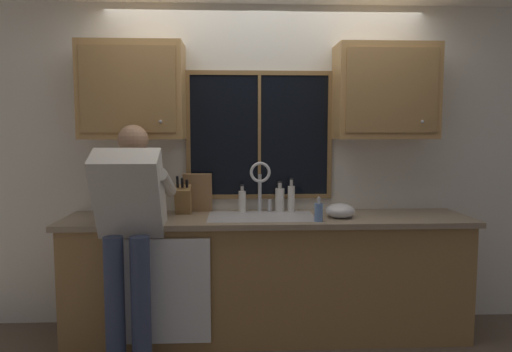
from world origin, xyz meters
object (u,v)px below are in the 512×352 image
(mixing_bowl, at_px, (340,211))
(bottle_amber_small, at_px, (242,201))
(cutting_board, at_px, (198,193))
(bottle_green_glass, at_px, (291,198))
(knife_block, at_px, (183,200))
(bottle_tall_clear, at_px, (280,199))
(soap_dispenser, at_px, (319,212))
(person_standing, at_px, (130,219))

(mixing_bowl, relative_size, bottle_amber_small, 0.99)
(cutting_board, xyz_separation_m, bottle_green_glass, (0.74, -0.04, -0.04))
(knife_block, distance_m, bottle_green_glass, 0.85)
(mixing_bowl, xyz_separation_m, bottle_green_glass, (-0.34, 0.24, 0.06))
(mixing_bowl, bearing_deg, bottle_green_glass, 144.27)
(knife_block, height_order, bottle_tall_clear, knife_block)
(soap_dispenser, bearing_deg, bottle_green_glass, 111.17)
(person_standing, xyz_separation_m, bottle_green_glass, (1.15, 0.52, 0.06))
(mixing_bowl, bearing_deg, person_standing, -169.38)
(knife_block, bearing_deg, bottle_tall_clear, 5.68)
(cutting_board, xyz_separation_m, soap_dispenser, (0.89, -0.42, -0.09))
(knife_block, xyz_separation_m, bottle_green_glass, (0.85, 0.04, 0.00))
(mixing_bowl, relative_size, bottle_green_glass, 0.81)
(mixing_bowl, xyz_separation_m, bottle_amber_small, (-0.72, 0.26, 0.04))
(mixing_bowl, relative_size, bottle_tall_clear, 0.89)
(mixing_bowl, height_order, bottle_tall_clear, bottle_tall_clear)
(knife_block, distance_m, soap_dispenser, 1.05)
(mixing_bowl, xyz_separation_m, bottle_tall_clear, (-0.42, 0.28, 0.05))
(soap_dispenser, bearing_deg, bottle_amber_small, 142.94)
(knife_block, relative_size, cutting_board, 1.02)
(bottle_amber_small, bearing_deg, bottle_tall_clear, 2.68)
(cutting_board, relative_size, bottle_green_glass, 1.16)
(bottle_green_glass, bearing_deg, bottle_amber_small, 177.12)
(cutting_board, distance_m, bottle_amber_small, 0.36)
(knife_block, bearing_deg, person_standing, -122.55)
(person_standing, bearing_deg, cutting_board, 53.65)
(knife_block, relative_size, soap_dispenser, 1.78)
(person_standing, xyz_separation_m, mixing_bowl, (1.49, 0.28, -0.01))
(bottle_green_glass, xyz_separation_m, bottle_tall_clear, (-0.09, 0.03, -0.01))
(cutting_board, distance_m, bottle_tall_clear, 0.65)
(person_standing, height_order, cutting_board, person_standing)
(person_standing, bearing_deg, knife_block, 57.45)
(soap_dispenser, distance_m, bottle_green_glass, 0.42)
(bottle_green_glass, xyz_separation_m, bottle_amber_small, (-0.39, 0.02, -0.02))
(person_standing, height_order, bottle_tall_clear, person_standing)
(bottle_green_glass, bearing_deg, cutting_board, 176.99)
(knife_block, bearing_deg, soap_dispenser, -19.09)
(bottle_tall_clear, bearing_deg, cutting_board, 179.54)
(mixing_bowl, distance_m, bottle_tall_clear, 0.51)
(person_standing, distance_m, cutting_board, 0.70)
(person_standing, distance_m, bottle_green_glass, 1.26)
(cutting_board, xyz_separation_m, mixing_bowl, (1.08, -0.28, -0.10))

